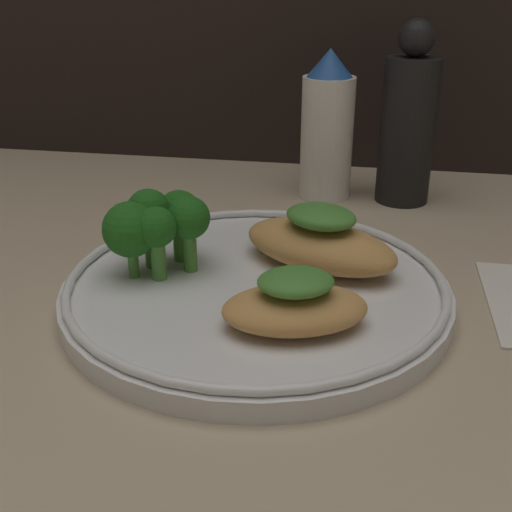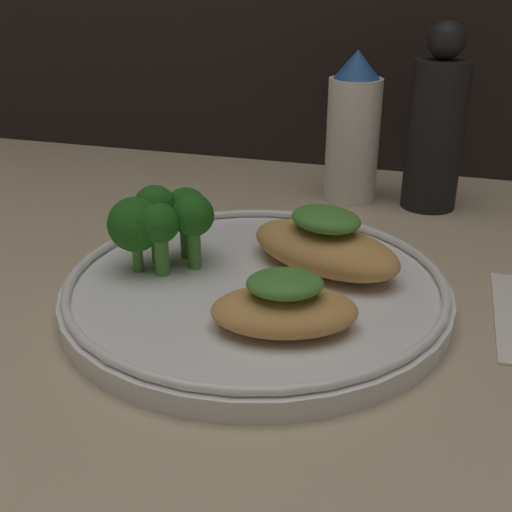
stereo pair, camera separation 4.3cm
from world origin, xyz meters
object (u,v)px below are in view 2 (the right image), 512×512
(broccoli_bunch, at_px, (162,219))
(pepper_grinder, at_px, (436,128))
(sauce_bottle, at_px, (353,131))
(plate, at_px, (256,288))

(broccoli_bunch, bearing_deg, pepper_grinder, 51.98)
(broccoli_bunch, xyz_separation_m, sauce_bottle, (0.10, 0.22, 0.02))
(plate, height_order, pepper_grinder, pepper_grinder)
(pepper_grinder, bearing_deg, plate, -114.25)
(pepper_grinder, bearing_deg, broccoli_bunch, -128.02)
(plate, distance_m, pepper_grinder, 0.26)
(sauce_bottle, height_order, pepper_grinder, pepper_grinder)
(broccoli_bunch, relative_size, sauce_bottle, 0.49)
(broccoli_bunch, distance_m, pepper_grinder, 0.28)
(plate, relative_size, sauce_bottle, 1.86)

